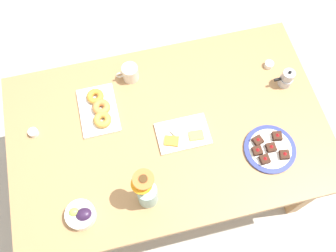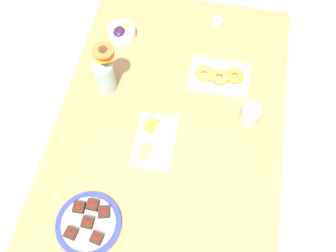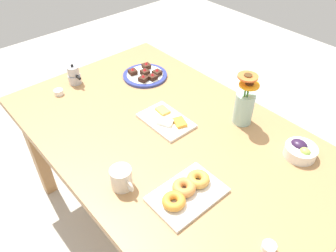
# 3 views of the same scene
# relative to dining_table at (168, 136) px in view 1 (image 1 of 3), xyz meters

# --- Properties ---
(ground_plane) EXTENTS (6.00, 6.00, 0.00)m
(ground_plane) POSITION_rel_dining_table_xyz_m (0.00, 0.00, -0.65)
(ground_plane) COLOR #B7B2A8
(dining_table) EXTENTS (1.60, 1.00, 0.74)m
(dining_table) POSITION_rel_dining_table_xyz_m (0.00, 0.00, 0.00)
(dining_table) COLOR #A87A4C
(dining_table) RESTS_ON ground_plane
(coffee_mug) EXTENTS (0.12, 0.08, 0.09)m
(coffee_mug) POSITION_rel_dining_table_xyz_m (0.12, -0.34, 0.13)
(coffee_mug) COLOR beige
(coffee_mug) RESTS_ON dining_table
(grape_bowl) EXTENTS (0.14, 0.14, 0.07)m
(grape_bowl) POSITION_rel_dining_table_xyz_m (0.48, 0.33, 0.12)
(grape_bowl) COLOR white
(grape_bowl) RESTS_ON dining_table
(cheese_platter) EXTENTS (0.26, 0.17, 0.03)m
(cheese_platter) POSITION_rel_dining_table_xyz_m (-0.06, 0.05, 0.10)
(cheese_platter) COLOR white
(cheese_platter) RESTS_ON dining_table
(croissant_platter) EXTENTS (0.19, 0.28, 0.05)m
(croissant_platter) POSITION_rel_dining_table_xyz_m (0.32, -0.18, 0.11)
(croissant_platter) COLOR white
(croissant_platter) RESTS_ON dining_table
(jam_cup_honey) EXTENTS (0.05, 0.05, 0.03)m
(jam_cup_honey) POSITION_rel_dining_table_xyz_m (-0.62, -0.24, 0.10)
(jam_cup_honey) COLOR white
(jam_cup_honey) RESTS_ON dining_table
(jam_cup_berry) EXTENTS (0.05, 0.05, 0.03)m
(jam_cup_berry) POSITION_rel_dining_table_xyz_m (0.66, -0.14, 0.10)
(jam_cup_berry) COLOR white
(jam_cup_berry) RESTS_ON dining_table
(dessert_plate) EXTENTS (0.25, 0.25, 0.05)m
(dessert_plate) POSITION_rel_dining_table_xyz_m (-0.46, 0.22, 0.10)
(dessert_plate) COLOR navy
(dessert_plate) RESTS_ON dining_table
(flower_vase) EXTENTS (0.10, 0.11, 0.27)m
(flower_vase) POSITION_rel_dining_table_xyz_m (0.17, 0.32, 0.18)
(flower_vase) COLOR #99C1B7
(flower_vase) RESTS_ON dining_table
(moka_pot) EXTENTS (0.11, 0.07, 0.12)m
(moka_pot) POSITION_rel_dining_table_xyz_m (-0.66, -0.11, 0.13)
(moka_pot) COLOR #B7B7BC
(moka_pot) RESTS_ON dining_table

